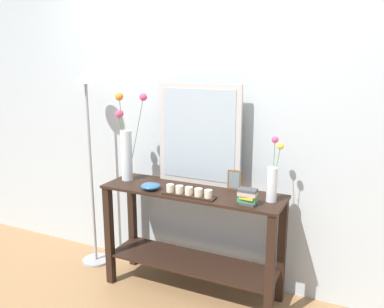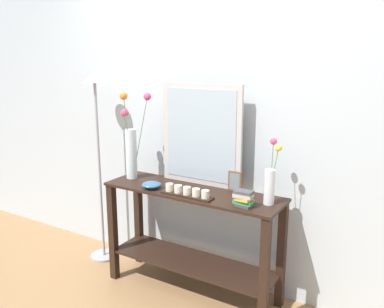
# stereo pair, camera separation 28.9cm
# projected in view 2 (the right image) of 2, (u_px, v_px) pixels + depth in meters

# --- Properties ---
(ground_plane) EXTENTS (7.00, 6.00, 0.02)m
(ground_plane) POSITION_uv_depth(u_px,v_px,m) (192.00, 291.00, 3.15)
(ground_plane) COLOR #997047
(wall_back) EXTENTS (6.40, 0.08, 2.70)m
(wall_back) POSITION_uv_depth(u_px,v_px,m) (214.00, 113.00, 3.10)
(wall_back) COLOR #B2BCC1
(wall_back) RESTS_ON ground
(console_table) EXTENTS (1.36, 0.40, 0.82)m
(console_table) POSITION_uv_depth(u_px,v_px,m) (192.00, 230.00, 3.03)
(console_table) COLOR black
(console_table) RESTS_ON ground
(mirror_leaning) EXTENTS (0.67, 0.03, 0.77)m
(mirror_leaning) POSITION_uv_depth(u_px,v_px,m) (201.00, 135.00, 3.02)
(mirror_leaning) COLOR #B7B2AD
(mirror_leaning) RESTS_ON console_table
(tall_vase_left) EXTENTS (0.24, 0.17, 0.69)m
(tall_vase_left) POSITION_uv_depth(u_px,v_px,m) (131.00, 145.00, 3.20)
(tall_vase_left) COLOR silver
(tall_vase_left) RESTS_ON console_table
(vase_right) EXTENTS (0.10, 0.12, 0.44)m
(vase_right) POSITION_uv_depth(u_px,v_px,m) (270.00, 181.00, 2.65)
(vase_right) COLOR silver
(vase_right) RESTS_ON console_table
(candle_tray) EXTENTS (0.39, 0.09, 0.07)m
(candle_tray) POSITION_uv_depth(u_px,v_px,m) (187.00, 192.00, 2.83)
(candle_tray) COLOR black
(candle_tray) RESTS_ON console_table
(picture_frame_small) EXTENTS (0.10, 0.01, 0.15)m
(picture_frame_small) POSITION_uv_depth(u_px,v_px,m) (235.00, 181.00, 2.92)
(picture_frame_small) COLOR brown
(picture_frame_small) RESTS_ON console_table
(decorative_bowl) EXTENTS (0.14, 0.14, 0.05)m
(decorative_bowl) POSITION_uv_depth(u_px,v_px,m) (151.00, 185.00, 3.00)
(decorative_bowl) COLOR #2D5B84
(decorative_bowl) RESTS_ON console_table
(book_stack) EXTENTS (0.13, 0.10, 0.11)m
(book_stack) POSITION_uv_depth(u_px,v_px,m) (243.00, 198.00, 2.62)
(book_stack) COLOR #424247
(book_stack) RESTS_ON console_table
(floor_lamp) EXTENTS (0.24, 0.24, 1.67)m
(floor_lamp) POSITION_uv_depth(u_px,v_px,m) (98.00, 135.00, 3.42)
(floor_lamp) COLOR #9E9EA3
(floor_lamp) RESTS_ON ground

